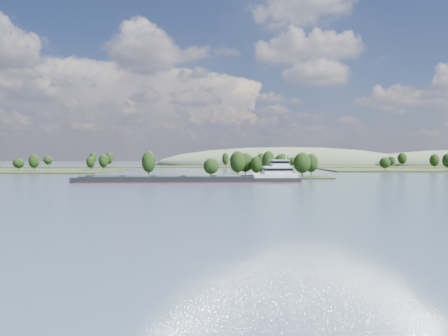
{
  "coord_description": "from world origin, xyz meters",
  "views": [
    {
      "loc": [
        6.94,
        -35.93,
        10.35
      ],
      "look_at": [
        0.22,
        130.0,
        6.0
      ],
      "focal_mm": 35.0,
      "sensor_mm": 36.0,
      "label": 1
    }
  ],
  "objects": [
    {
      "name": "tree_island",
      "position": [
        7.7,
        179.28,
        4.21
      ],
      "size": [
        100.0,
        30.0,
        13.73
      ],
      "color": "#252F14",
      "rests_on": "ground"
    },
    {
      "name": "cargo_barge",
      "position": [
        -8.59,
        141.49,
        1.56
      ],
      "size": [
        92.24,
        19.92,
        12.39
      ],
      "color": "black",
      "rests_on": "ground"
    },
    {
      "name": "hill_west",
      "position": [
        60.0,
        500.0,
        0.0
      ],
      "size": [
        320.0,
        160.0,
        44.0
      ],
      "primitive_type": "ellipsoid",
      "color": "#4A5C3F",
      "rests_on": "ground"
    },
    {
      "name": "ground",
      "position": [
        0.0,
        120.0,
        0.0
      ],
      "size": [
        1800.0,
        1800.0,
        0.0
      ],
      "primitive_type": "plane",
      "color": "#394F64",
      "rests_on": "ground"
    },
    {
      "name": "back_shoreline",
      "position": [
        7.7,
        399.84,
        0.76
      ],
      "size": [
        900.0,
        60.0,
        15.66
      ],
      "color": "#252F14",
      "rests_on": "ground"
    }
  ]
}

